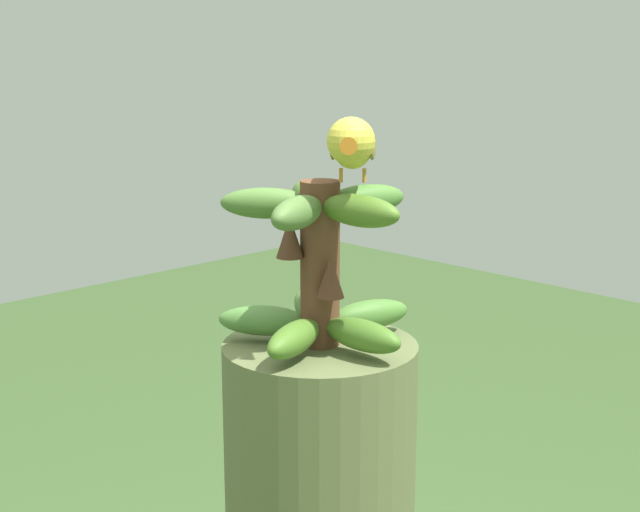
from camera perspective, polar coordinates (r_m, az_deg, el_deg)
The scene contains 2 objects.
banana_bunch at distance 1.22m, azimuth -0.03°, elevation -0.48°, with size 0.28×0.27×0.22m.
perched_bird at distance 1.16m, azimuth 2.00°, elevation 6.86°, with size 0.19×0.17×0.09m.
Camera 1 is at (-0.83, -0.84, 1.42)m, focal length 51.89 mm.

